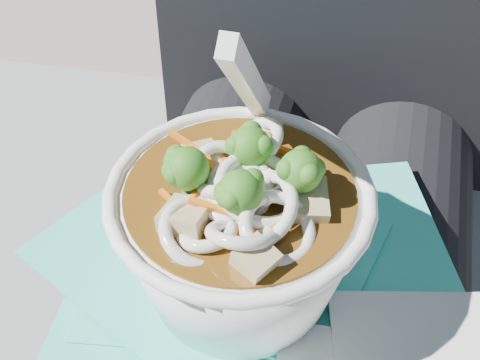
% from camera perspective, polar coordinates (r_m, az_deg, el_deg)
% --- Properties ---
extents(stone_ledge, '(1.03, 0.56, 0.43)m').
position_cam_1_polar(stone_ledge, '(0.86, 4.52, -14.60)').
color(stone_ledge, slate).
rests_on(stone_ledge, ground).
extents(lap, '(0.30, 0.48, 0.14)m').
position_cam_1_polar(lap, '(0.54, 3.08, -12.46)').
color(lap, black).
rests_on(lap, stone_ledge).
extents(person_body, '(0.34, 0.94, 0.97)m').
position_cam_1_polar(person_body, '(0.57, 5.14, -3.15)').
color(person_body, black).
rests_on(person_body, ground).
extents(plastic_bag, '(0.33, 0.38, 0.02)m').
position_cam_1_polar(plastic_bag, '(0.47, -0.90, -9.31)').
color(plastic_bag, '#32D3BD').
rests_on(plastic_bag, lap).
extents(udon_bowl, '(0.17, 0.17, 0.20)m').
position_cam_1_polar(udon_bowl, '(0.42, 0.01, -4.18)').
color(udon_bowl, white).
rests_on(udon_bowl, plastic_bag).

